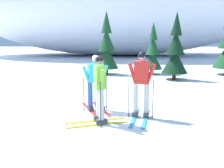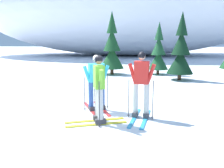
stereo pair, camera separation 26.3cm
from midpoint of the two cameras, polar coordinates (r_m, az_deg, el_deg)
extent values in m
plane|color=white|center=(6.55, -2.48, -8.54)|extent=(120.00, 120.00, 0.00)
cube|color=red|center=(7.37, -4.26, -6.21)|extent=(0.71, 1.56, 0.03)
cube|color=red|center=(7.46, -1.57, -5.97)|extent=(0.71, 1.56, 0.03)
cube|color=#38383D|center=(7.25, -4.07, -5.87)|extent=(0.24, 0.31, 0.12)
cube|color=#38383D|center=(7.35, -1.34, -5.62)|extent=(0.24, 0.31, 0.12)
cylinder|color=#2D519E|center=(7.14, -4.12, -2.51)|extent=(0.15, 0.15, 0.75)
cylinder|color=#2D519E|center=(7.23, -1.36, -2.30)|extent=(0.15, 0.15, 0.75)
cube|color=#33B7D6|center=(7.06, -2.78, 2.78)|extent=(0.51, 0.39, 0.56)
cylinder|color=#33B7D6|center=(7.00, -4.96, 2.15)|extent=(0.29, 0.20, 0.58)
cylinder|color=#33B7D6|center=(7.15, -0.63, 2.38)|extent=(0.29, 0.20, 0.58)
sphere|color=tan|center=(7.01, -2.81, 6.05)|extent=(0.19, 0.19, 0.19)
sphere|color=white|center=(7.01, -2.81, 6.30)|extent=(0.21, 0.21, 0.21)
cube|color=black|center=(7.09, -2.99, 6.18)|extent=(0.15, 0.09, 0.07)
cylinder|color=#2D2D33|center=(7.15, -5.70, -2.51)|extent=(0.02, 0.02, 1.06)
cylinder|color=#2D2D33|center=(7.27, -5.63, -6.09)|extent=(0.07, 0.07, 0.01)
cylinder|color=#2D2D33|center=(7.34, -0.10, -2.09)|extent=(0.02, 0.02, 1.06)
cylinder|color=#2D2D33|center=(7.46, -0.10, -5.59)|extent=(0.07, 0.07, 0.01)
cube|color=gold|center=(6.12, -2.52, -9.84)|extent=(1.57, 0.57, 0.03)
cube|color=gold|center=(6.40, -3.05, -8.90)|extent=(1.57, 0.57, 0.03)
cube|color=#38383D|center=(6.11, -1.59, -9.11)|extent=(0.31, 0.22, 0.12)
cube|color=#38383D|center=(6.39, -2.17, -8.20)|extent=(0.31, 0.22, 0.12)
cylinder|color=silver|center=(5.97, -1.62, -5.00)|extent=(0.15, 0.15, 0.79)
cylinder|color=silver|center=(6.26, -2.20, -4.26)|extent=(0.15, 0.15, 0.79)
cube|color=#75C638|center=(5.96, -1.96, 1.77)|extent=(0.34, 0.44, 0.59)
cylinder|color=#75C638|center=(5.74, -1.46, 0.87)|extent=(0.18, 0.29, 0.58)
cylinder|color=#75C638|center=(6.21, -2.41, 1.63)|extent=(0.18, 0.29, 0.58)
sphere|color=#A37556|center=(5.91, -1.98, 5.77)|extent=(0.19, 0.19, 0.19)
sphere|color=black|center=(5.91, -1.99, 6.06)|extent=(0.21, 0.21, 0.21)
cube|color=black|center=(5.89, -2.76, 5.85)|extent=(0.08, 0.15, 0.07)
cylinder|color=#2D2D33|center=(5.78, -1.82, -5.12)|extent=(0.02, 0.02, 1.17)
cylinder|color=#2D2D33|center=(5.95, -1.79, -10.01)|extent=(0.07, 0.07, 0.01)
cylinder|color=#2D2D33|center=(6.40, -3.05, -3.52)|extent=(0.02, 0.02, 1.17)
cylinder|color=#2D2D33|center=(6.56, -3.01, -7.99)|extent=(0.07, 0.07, 0.01)
cube|color=#2893CC|center=(6.61, 9.35, -8.38)|extent=(0.44, 1.62, 0.03)
cube|color=#2893CC|center=(6.64, 6.67, -8.20)|extent=(0.44, 1.62, 0.03)
cube|color=#38383D|center=(6.68, 9.46, -7.50)|extent=(0.20, 0.30, 0.12)
cube|color=#38383D|center=(6.71, 6.82, -7.32)|extent=(0.20, 0.30, 0.12)
cylinder|color=silver|center=(6.54, 9.59, -3.54)|extent=(0.15, 0.15, 0.83)
cylinder|color=silver|center=(6.58, 6.91, -3.38)|extent=(0.15, 0.15, 0.83)
cube|color=red|center=(6.42, 8.43, 2.81)|extent=(0.43, 0.32, 0.62)
cylinder|color=red|center=(6.40, 10.60, 2.33)|extent=(0.29, 0.16, 0.58)
cylinder|color=red|center=(6.46, 6.26, 2.53)|extent=(0.29, 0.16, 0.58)
sphere|color=beige|center=(6.37, 8.54, 6.66)|extent=(0.19, 0.19, 0.19)
sphere|color=black|center=(6.37, 8.54, 6.93)|extent=(0.21, 0.21, 0.21)
cube|color=black|center=(6.29, 8.45, 6.70)|extent=(0.15, 0.07, 0.07)
cylinder|color=#2D2D33|center=(6.48, 11.13, -3.92)|extent=(0.02, 0.02, 1.09)
cylinder|color=#2D2D33|center=(6.62, 10.97, -8.00)|extent=(0.07, 0.07, 0.01)
cylinder|color=#2D2D33|center=(6.56, 5.26, -3.58)|extent=(0.02, 0.02, 1.09)
cylinder|color=#2D2D33|center=(6.69, 5.19, -7.61)|extent=(0.07, 0.07, 0.01)
cylinder|color=#47301E|center=(14.59, 0.50, 3.41)|extent=(0.21, 0.21, 0.52)
cone|color=#194723|center=(14.51, 0.51, 6.51)|extent=(1.49, 1.49, 1.33)
cone|color=#194723|center=(14.47, 0.51, 10.72)|extent=(1.07, 1.07, 1.33)
cone|color=#194723|center=(14.50, 0.52, 14.93)|extent=(0.65, 0.65, 1.33)
cylinder|color=#47301E|center=(14.90, 11.64, 3.17)|extent=(0.17, 0.17, 0.44)
cone|color=#1E512D|center=(14.83, 11.74, 5.71)|extent=(1.24, 1.24, 1.11)
cone|color=#1E512D|center=(14.78, 11.88, 9.15)|extent=(0.90, 0.90, 1.11)
cone|color=#1E512D|center=(14.78, 12.02, 12.60)|extent=(0.55, 0.55, 1.11)
cylinder|color=#47301E|center=(13.14, 16.73, 2.01)|extent=(0.19, 0.19, 0.49)
cone|color=black|center=(13.05, 16.91, 5.23)|extent=(1.39, 1.39, 1.25)
cone|color=black|center=(12.99, 17.16, 9.61)|extent=(1.00, 1.00, 1.25)
cone|color=black|center=(13.02, 17.42, 13.99)|extent=(0.61, 0.61, 1.25)
ellipsoid|color=white|center=(31.96, 3.39, 18.98)|extent=(39.29, 19.22, 13.26)
camera|label=1|loc=(0.13, -88.84, 0.23)|focal=37.34mm
camera|label=2|loc=(0.13, 91.16, -0.23)|focal=37.34mm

